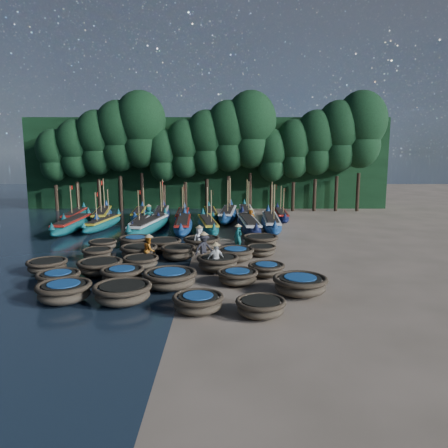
{
  "coord_description": "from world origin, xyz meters",
  "views": [
    {
      "loc": [
        1.94,
        -26.44,
        6.27
      ],
      "look_at": [
        1.93,
        3.61,
        1.3
      ],
      "focal_mm": 35.0,
      "sensor_mm": 36.0,
      "label": 1
    }
  ],
  "objects_px": {
    "long_boat_9": "(75,216)",
    "fisherman_4": "(216,257)",
    "coracle_6": "(122,275)",
    "long_boat_15": "(228,214)",
    "coracle_7": "(170,279)",
    "coracle_13": "(218,263)",
    "fisherman_1": "(238,236)",
    "coracle_4": "(261,307)",
    "fisherman_6": "(251,217)",
    "coracle_24": "(260,241)",
    "coracle_18": "(235,254)",
    "long_boat_1": "(72,225)",
    "coracle_21": "(135,241)",
    "coracle_20": "(103,244)",
    "long_boat_3": "(141,223)",
    "coracle_17": "(178,252)",
    "long_boat_16": "(246,213)",
    "coracle_16": "(139,251)",
    "fisherman_5": "(149,215)",
    "coracle_15": "(97,254)",
    "long_boat_6": "(208,225)",
    "fisherman_2": "(149,249)",
    "long_boat_2": "(103,224)",
    "coracle_11": "(100,267)",
    "coracle_10": "(47,266)",
    "long_boat_11": "(139,214)",
    "fisherman_0": "(199,238)",
    "coracle_19": "(261,250)",
    "coracle_2": "(123,292)",
    "long_boat_17": "(281,215)",
    "coracle_23": "(202,243)",
    "long_boat_7": "(248,225)",
    "coracle_12": "(141,262)",
    "coracle_9": "(300,284)",
    "coracle_14": "(266,269)",
    "long_boat_8": "(271,223)",
    "coracle_8": "(237,276)",
    "coracle_3": "(198,302)",
    "coracle_22": "(164,245)",
    "long_boat_4": "(149,226)",
    "long_boat_13": "(183,216)",
    "long_boat_5": "(183,225)",
    "fisherman_3": "(204,248)",
    "coracle_5": "(58,279)"
  },
  "relations": [
    {
      "from": "coracle_2",
      "to": "fisherman_6",
      "type": "relative_size",
      "value": 1.69
    },
    {
      "from": "long_boat_3",
      "to": "long_boat_15",
      "type": "xyz_separation_m",
      "value": [
        7.14,
        4.44,
        0.08
      ]
    },
    {
      "from": "long_boat_3",
      "to": "fisherman_6",
      "type": "relative_size",
      "value": 4.48
    },
    {
      "from": "coracle_9",
      "to": "coracle_14",
      "type": "xyz_separation_m",
      "value": [
        -1.22,
        2.93,
        -0.1
      ]
    },
    {
      "from": "coracle_18",
      "to": "coracle_3",
      "type": "bearing_deg",
      "value": -101.57
    },
    {
      "from": "fisherman_3",
      "to": "fisherman_2",
      "type": "bearing_deg",
      "value": 147.78
    },
    {
      "from": "coracle_13",
      "to": "fisherman_6",
      "type": "relative_size",
      "value": 1.56
    },
    {
      "from": "coracle_8",
      "to": "coracle_15",
      "type": "xyz_separation_m",
      "value": [
        -8.05,
        4.68,
        0.01
      ]
    },
    {
      "from": "fisherman_1",
      "to": "coracle_4",
      "type": "bearing_deg",
      "value": -51.18
    },
    {
      "from": "coracle_8",
      "to": "coracle_12",
      "type": "relative_size",
      "value": 1.09
    },
    {
      "from": "coracle_10",
      "to": "fisherman_5",
      "type": "height_order",
      "value": "fisherman_5"
    },
    {
      "from": "long_boat_2",
      "to": "long_boat_5",
      "type": "bearing_deg",
      "value": -1.27
    },
    {
      "from": "coracle_21",
      "to": "coracle_24",
      "type": "bearing_deg",
      "value": -0.75
    },
    {
      "from": "coracle_9",
      "to": "long_boat_9",
      "type": "relative_size",
      "value": 0.35
    },
    {
      "from": "fisherman_6",
      "to": "long_boat_17",
      "type": "bearing_deg",
      "value": 44.15
    },
    {
      "from": "coracle_18",
      "to": "coracle_5",
      "type": "bearing_deg",
      "value": -149.4
    },
    {
      "from": "coracle_21",
      "to": "coracle_15",
      "type": "bearing_deg",
      "value": -113.62
    },
    {
      "from": "coracle_15",
      "to": "long_boat_3",
      "type": "height_order",
      "value": "long_boat_3"
    },
    {
      "from": "coracle_12",
      "to": "coracle_22",
      "type": "height_order",
      "value": "coracle_22"
    },
    {
      "from": "fisherman_1",
      "to": "fisherman_6",
      "type": "distance_m",
      "value": 8.71
    },
    {
      "from": "coracle_23",
      "to": "long_boat_7",
      "type": "bearing_deg",
      "value": 61.19
    },
    {
      "from": "fisherman_4",
      "to": "fisherman_5",
      "type": "bearing_deg",
      "value": 86.74
    },
    {
      "from": "coracle_10",
      "to": "long_boat_11",
      "type": "height_order",
      "value": "long_boat_11"
    },
    {
      "from": "coracle_3",
      "to": "coracle_24",
      "type": "height_order",
      "value": "coracle_24"
    },
    {
      "from": "long_boat_6",
      "to": "fisherman_2",
      "type": "bearing_deg",
      "value": -114.84
    },
    {
      "from": "coracle_17",
      "to": "coracle_19",
      "type": "height_order",
      "value": "coracle_17"
    },
    {
      "from": "coracle_8",
      "to": "long_boat_13",
      "type": "distance_m",
      "value": 19.87
    },
    {
      "from": "coracle_7",
      "to": "fisherman_0",
      "type": "distance_m",
      "value": 7.65
    },
    {
      "from": "long_boat_9",
      "to": "fisherman_4",
      "type": "xyz_separation_m",
      "value": [
        13.12,
        -17.06,
        0.32
      ]
    },
    {
      "from": "coracle_20",
      "to": "fisherman_1",
      "type": "distance_m",
      "value": 8.76
    },
    {
      "from": "coracle_16",
      "to": "coracle_18",
      "type": "relative_size",
      "value": 1.12
    },
    {
      "from": "coracle_4",
      "to": "long_boat_1",
      "type": "distance_m",
      "value": 22.63
    },
    {
      "from": "coracle_7",
      "to": "coracle_13",
      "type": "bearing_deg",
      "value": 53.92
    },
    {
      "from": "coracle_13",
      "to": "long_boat_2",
      "type": "bearing_deg",
      "value": 127.24
    },
    {
      "from": "coracle_17",
      "to": "long_boat_3",
      "type": "bearing_deg",
      "value": 111.92
    },
    {
      "from": "coracle_6",
      "to": "long_boat_15",
      "type": "xyz_separation_m",
      "value": [
        5.18,
        19.54,
        0.13
      ]
    },
    {
      "from": "long_boat_8",
      "to": "long_boat_16",
      "type": "xyz_separation_m",
      "value": [
        -1.7,
        5.83,
        -0.03
      ]
    },
    {
      "from": "coracle_3",
      "to": "long_boat_4",
      "type": "xyz_separation_m",
      "value": [
        -4.82,
        16.96,
        0.17
      ]
    },
    {
      "from": "long_boat_2",
      "to": "fisherman_5",
      "type": "xyz_separation_m",
      "value": [
        3.44,
        1.87,
        0.41
      ]
    },
    {
      "from": "coracle_17",
      "to": "long_boat_16",
      "type": "distance_m",
      "value": 16.48
    },
    {
      "from": "coracle_2",
      "to": "coracle_9",
      "type": "bearing_deg",
      "value": 8.51
    },
    {
      "from": "coracle_24",
      "to": "coracle_18",
      "type": "bearing_deg",
      "value": -115.76
    },
    {
      "from": "coracle_11",
      "to": "coracle_16",
      "type": "relative_size",
      "value": 1.05
    },
    {
      "from": "fisherman_1",
      "to": "long_boat_2",
      "type": "bearing_deg",
      "value": -178.2
    },
    {
      "from": "coracle_15",
      "to": "coracle_8",
      "type": "bearing_deg",
      "value": -30.16
    },
    {
      "from": "fisherman_5",
      "to": "fisherman_6",
      "type": "relative_size",
      "value": 1.12
    },
    {
      "from": "coracle_20",
      "to": "long_boat_3",
      "type": "height_order",
      "value": "long_boat_3"
    },
    {
      "from": "long_boat_17",
      "to": "coracle_12",
      "type": "bearing_deg",
      "value": -118.47
    },
    {
      "from": "long_boat_1",
      "to": "fisherman_4",
      "type": "xyz_separation_m",
      "value": [
        11.64,
        -12.09,
        0.29
      ]
    },
    {
      "from": "coracle_2",
      "to": "long_boat_17",
      "type": "xyz_separation_m",
      "value": [
        9.48,
        22.47,
        0.01
      ]
    }
  ]
}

